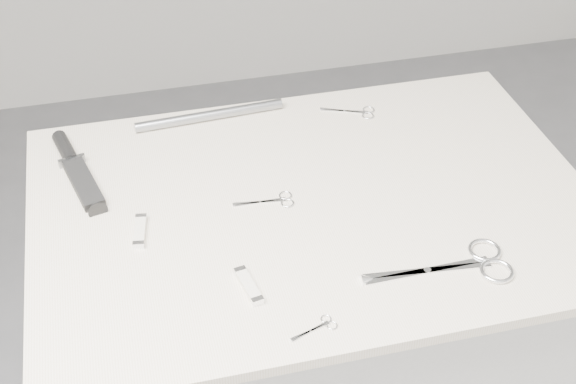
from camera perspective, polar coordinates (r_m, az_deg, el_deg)
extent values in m
cube|color=silver|center=(1.76, 1.55, -12.56)|extent=(0.90, 0.60, 0.90)
cube|color=beige|center=(1.44, 1.85, -0.91)|extent=(1.00, 0.70, 0.02)
cube|color=silver|center=(1.31, 9.88, -5.55)|extent=(0.21, 0.04, 0.00)
cylinder|color=silver|center=(1.31, 9.88, -5.51)|extent=(0.01, 0.01, 0.01)
torus|color=silver|center=(1.36, 13.80, -4.05)|extent=(0.06, 0.06, 0.01)
torus|color=silver|center=(1.33, 14.63, -5.47)|extent=(0.06, 0.06, 0.01)
cube|color=silver|center=(1.42, -2.01, -0.74)|extent=(0.09, 0.02, 0.00)
cylinder|color=silver|center=(1.42, -2.01, -0.71)|extent=(0.01, 0.01, 0.00)
torus|color=silver|center=(1.44, -0.19, -0.25)|extent=(0.02, 0.02, 0.00)
torus|color=silver|center=(1.42, -0.04, -0.80)|extent=(0.02, 0.02, 0.00)
cube|color=silver|center=(1.67, 4.04, 5.76)|extent=(0.10, 0.05, 0.00)
cylinder|color=silver|center=(1.67, 4.04, 5.78)|extent=(0.01, 0.01, 0.00)
torus|color=silver|center=(1.68, 5.76, 5.84)|extent=(0.03, 0.03, 0.00)
torus|color=silver|center=(1.66, 5.71, 5.42)|extent=(0.03, 0.03, 0.00)
cube|color=silver|center=(1.20, 1.59, -9.88)|extent=(0.07, 0.03, 0.00)
cylinder|color=silver|center=(1.20, 1.59, -9.85)|extent=(0.00, 0.00, 0.00)
torus|color=silver|center=(1.22, 2.72, -9.01)|extent=(0.02, 0.02, 0.00)
torus|color=silver|center=(1.21, 3.15, -9.47)|extent=(0.02, 0.02, 0.00)
cube|color=black|center=(1.50, -14.36, 0.66)|extent=(0.08, 0.16, 0.02)
cube|color=gray|center=(1.56, -15.13, 2.19)|extent=(0.06, 0.02, 0.02)
cylinder|color=black|center=(1.60, -15.56, 3.03)|extent=(0.05, 0.10, 0.03)
cube|color=beige|center=(1.38, -10.48, -2.77)|extent=(0.03, 0.08, 0.01)
cube|color=silver|center=(1.41, -10.39, -1.82)|extent=(0.02, 0.01, 0.01)
cube|color=silver|center=(1.36, -10.58, -3.74)|extent=(0.02, 0.01, 0.01)
cube|color=beige|center=(1.26, -2.82, -6.69)|extent=(0.03, 0.08, 0.01)
cube|color=silver|center=(1.29, -3.43, -5.63)|extent=(0.02, 0.01, 0.01)
cube|color=silver|center=(1.24, -2.18, -7.76)|extent=(0.02, 0.01, 0.01)
cylinder|color=gray|center=(1.65, -5.58, 5.44)|extent=(0.31, 0.04, 0.02)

